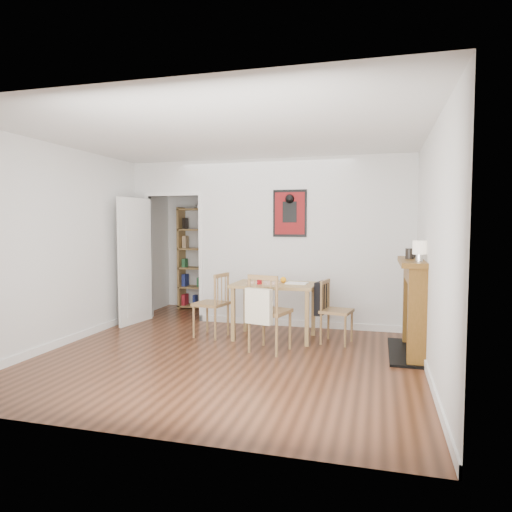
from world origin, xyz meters
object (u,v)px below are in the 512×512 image
(dining_table, at_px, (274,290))
(fireplace, at_px, (415,304))
(bookshelf, at_px, (200,259))
(orange_fruit, at_px, (283,280))
(red_glass, at_px, (260,281))
(ceramic_jar_b, at_px, (413,253))
(ceramic_jar_a, at_px, (410,254))
(chair_left, at_px, (211,304))
(mantel_lamp, at_px, (420,249))
(chair_right, at_px, (335,311))
(notebook, at_px, (297,283))
(chair_front, at_px, (269,312))

(dining_table, height_order, fireplace, fireplace)
(dining_table, bearing_deg, bookshelf, 134.99)
(fireplace, distance_m, orange_fruit, 1.77)
(red_glass, distance_m, ceramic_jar_b, 2.03)
(ceramic_jar_a, bearing_deg, dining_table, 173.12)
(fireplace, bearing_deg, chair_left, 176.30)
(red_glass, distance_m, ceramic_jar_a, 1.97)
(mantel_lamp, bearing_deg, chair_right, 148.06)
(mantel_lamp, distance_m, ceramic_jar_a, 0.45)
(mantel_lamp, bearing_deg, fireplace, 91.82)
(red_glass, height_order, mantel_lamp, mantel_lamp)
(orange_fruit, height_order, notebook, orange_fruit)
(chair_left, relative_size, red_glass, 9.50)
(red_glass, relative_size, orange_fruit, 1.15)
(bookshelf, bearing_deg, red_glass, -49.81)
(chair_right, height_order, orange_fruit, orange_fruit)
(bookshelf, relative_size, red_glass, 19.88)
(fireplace, relative_size, orange_fruit, 15.02)
(chair_right, bearing_deg, chair_front, -140.78)
(orange_fruit, xyz_separation_m, mantel_lamp, (1.72, -0.75, 0.50))
(ceramic_jar_b, bearing_deg, chair_right, -174.84)
(ceramic_jar_a, xyz_separation_m, ceramic_jar_b, (0.06, 0.27, -0.01))
(fireplace, height_order, notebook, fireplace)
(chair_left, height_order, fireplace, fireplace)
(mantel_lamp, bearing_deg, bookshelf, 145.77)
(chair_front, relative_size, mantel_lamp, 4.08)
(chair_front, bearing_deg, ceramic_jar_b, 22.19)
(notebook, bearing_deg, chair_left, -172.00)
(red_glass, relative_size, notebook, 0.33)
(mantel_lamp, distance_m, ceramic_jar_b, 0.71)
(notebook, xyz_separation_m, mantel_lamp, (1.52, -0.70, 0.53))
(dining_table, bearing_deg, chair_front, -82.60)
(chair_front, distance_m, ceramic_jar_b, 2.00)
(chair_right, xyz_separation_m, mantel_lamp, (0.99, -0.62, 0.87))
(notebook, relative_size, mantel_lamp, 1.21)
(notebook, relative_size, ceramic_jar_b, 2.75)
(dining_table, distance_m, fireplace, 1.84)
(chair_front, height_order, ceramic_jar_a, ceramic_jar_a)
(chair_left, bearing_deg, chair_right, 2.82)
(chair_left, xyz_separation_m, ceramic_jar_b, (2.70, 0.17, 0.76))
(chair_left, relative_size, ceramic_jar_b, 8.64)
(chair_left, xyz_separation_m, orange_fruit, (0.99, 0.22, 0.36))
(fireplace, xyz_separation_m, mantel_lamp, (0.01, -0.36, 0.69))
(chair_right, distance_m, notebook, 0.64)
(dining_table, bearing_deg, notebook, 9.09)
(chair_right, relative_size, orange_fruit, 10.14)
(chair_right, xyz_separation_m, ceramic_jar_b, (0.97, 0.09, 0.77))
(bookshelf, height_order, ceramic_jar_a, bookshelf)
(dining_table, height_order, orange_fruit, orange_fruit)
(red_glass, bearing_deg, bookshelf, 130.19)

